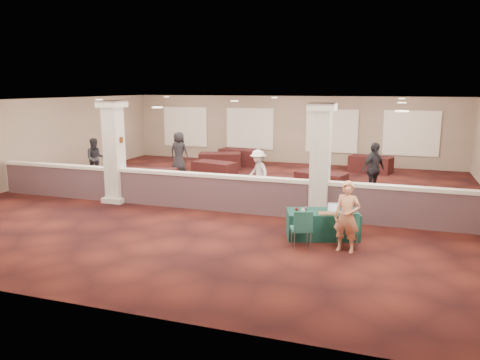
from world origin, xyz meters
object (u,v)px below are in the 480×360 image
(woman, at_px, (347,217))
(attendee_d, at_px, (179,152))
(near_table, at_px, (322,224))
(far_table_front_center, at_px, (215,170))
(far_table_front_right, at_px, (321,182))
(attendee_c, at_px, (373,169))
(attendee_a, at_px, (96,158))
(attendee_b, at_px, (258,172))
(far_table_back_right, at_px, (371,164))
(far_table_back_left, at_px, (220,161))
(conf_chair_main, at_px, (348,228))
(conf_chair_side, at_px, (302,226))
(far_table_front_left, at_px, (151,179))
(far_table_back_center, at_px, (240,157))

(woman, height_order, attendee_d, attendee_d)
(near_table, bearing_deg, far_table_front_center, 113.17)
(far_table_front_right, bearing_deg, attendee_c, -2.08)
(attendee_a, xyz_separation_m, attendee_b, (7.01, -0.69, -0.04))
(far_table_back_right, height_order, attendee_a, attendee_a)
(far_table_back_left, relative_size, far_table_back_right, 1.05)
(woman, xyz_separation_m, attendee_b, (-3.47, 4.80, -0.03))
(near_table, xyz_separation_m, attendee_b, (-2.81, 3.96, 0.44))
(conf_chair_main, distance_m, attendee_d, 11.23)
(woman, height_order, far_table_front_center, woman)
(far_table_back_left, xyz_separation_m, attendee_b, (3.03, -4.21, 0.40))
(conf_chair_side, height_order, attendee_a, attendee_a)
(attendee_a, bearing_deg, conf_chair_main, -67.13)
(far_table_front_left, bearing_deg, conf_chair_main, -29.65)
(woman, height_order, far_table_back_center, woman)
(far_table_back_left, bearing_deg, attendee_d, -145.50)
(far_table_back_right, bearing_deg, attendee_d, -163.15)
(far_table_front_center, bearing_deg, far_table_front_left, -119.67)
(conf_chair_main, bearing_deg, far_table_back_right, 69.64)
(far_table_front_right, bearing_deg, conf_chair_side, -84.98)
(woman, height_order, attendee_b, woman)
(far_table_back_center, bearing_deg, far_table_front_left, -102.61)
(far_table_front_left, xyz_separation_m, far_table_front_right, (5.85, 1.56, -0.02))
(far_table_front_center, relative_size, far_table_front_right, 1.00)
(woman, distance_m, far_table_front_right, 6.11)
(conf_chair_side, relative_size, attendee_a, 0.56)
(near_table, distance_m, woman, 1.17)
(far_table_back_center, distance_m, attendee_c, 7.73)
(far_table_front_right, relative_size, attendee_c, 0.94)
(far_table_front_center, relative_size, attendee_a, 1.06)
(attendee_a, relative_size, attendee_b, 1.05)
(attendee_c, height_order, attendee_d, attendee_c)
(conf_chair_main, xyz_separation_m, far_table_back_center, (-6.03, 10.23, -0.13))
(far_table_front_left, height_order, far_table_back_center, far_table_back_center)
(far_table_front_right, relative_size, far_table_back_center, 0.91)
(far_table_back_center, xyz_separation_m, attendee_c, (6.24, -4.53, 0.52))
(conf_chair_main, xyz_separation_m, attendee_b, (-3.50, 4.65, 0.26))
(far_table_front_left, relative_size, attendee_b, 1.18)
(far_table_front_center, relative_size, attendee_b, 1.11)
(far_table_back_center, bearing_deg, far_table_back_right, 0.00)
(attendee_c, bearing_deg, far_table_front_center, 116.09)
(attendee_a, relative_size, attendee_c, 0.89)
(far_table_back_right, relative_size, attendee_a, 1.08)
(near_table, bearing_deg, far_table_front_right, 81.59)
(far_table_front_center, xyz_separation_m, attendee_b, (2.44, -2.08, 0.42))
(far_table_back_left, xyz_separation_m, attendee_a, (-3.98, -3.52, 0.44))
(conf_chair_main, distance_m, far_table_front_right, 5.96)
(attendee_b, xyz_separation_m, attendee_c, (3.72, 1.05, 0.14))
(conf_chair_main, height_order, attendee_b, attendee_b)
(far_table_front_left, height_order, attendee_b, attendee_b)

